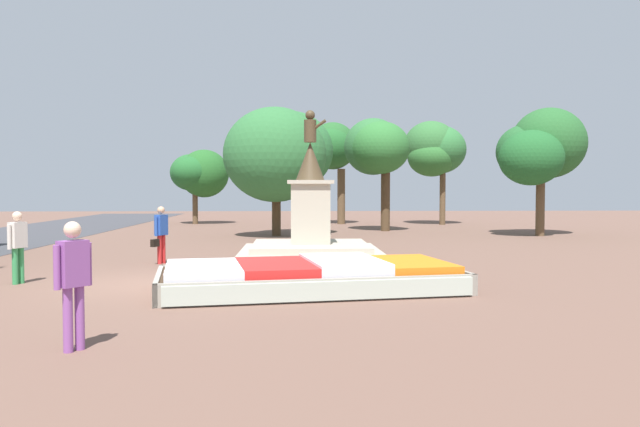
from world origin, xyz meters
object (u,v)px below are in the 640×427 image
(pedestrian_with_handbag, at_px, (161,231))
(pedestrian_crossing_plaza, at_px, (73,276))
(statue_monument, at_px, (310,228))
(pedestrian_near_planter, at_px, (18,242))
(flower_planter, at_px, (310,277))

(pedestrian_with_handbag, distance_m, pedestrian_crossing_plaza, 10.01)
(statue_monument, height_order, pedestrian_near_planter, statue_monument)
(pedestrian_near_planter, xyz_separation_m, pedestrian_crossing_plaza, (3.42, -6.14, 0.06))
(pedestrian_with_handbag, bearing_deg, pedestrian_near_planter, -123.07)
(statue_monument, distance_m, pedestrian_with_handbag, 4.98)
(statue_monument, xyz_separation_m, pedestrian_with_handbag, (-4.48, -2.16, 0.05))
(pedestrian_with_handbag, xyz_separation_m, pedestrian_near_planter, (-2.49, -3.83, 0.02))
(flower_planter, height_order, statue_monument, statue_monument)
(statue_monument, bearing_deg, pedestrian_with_handbag, -154.24)
(statue_monument, bearing_deg, flower_planter, -91.47)
(statue_monument, height_order, pedestrian_with_handbag, statue_monument)
(statue_monument, distance_m, pedestrian_crossing_plaza, 12.64)
(statue_monument, height_order, pedestrian_crossing_plaza, statue_monument)
(pedestrian_near_planter, bearing_deg, pedestrian_crossing_plaza, -60.87)
(statue_monument, relative_size, pedestrian_with_handbag, 2.84)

